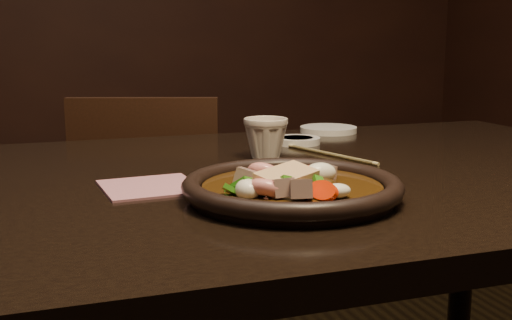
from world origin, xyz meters
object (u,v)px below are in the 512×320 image
object	(u,v)px
tea_cup	(266,137)
table	(249,219)
chair	(153,232)
plate	(292,188)

from	to	relation	value
tea_cup	table	bearing A→B (deg)	-121.68
chair	plate	distance (m)	0.93
table	tea_cup	world-z (taller)	tea_cup
chair	table	bearing A→B (deg)	112.14
table	plate	xyz separation A→B (m)	(0.00, -0.18, 0.09)
plate	tea_cup	xyz separation A→B (m)	(0.07, 0.29, 0.03)
table	plate	world-z (taller)	plate
chair	tea_cup	bearing A→B (deg)	119.81
table	chair	xyz separation A→B (m)	(-0.04, 0.70, -0.22)
plate	table	bearing A→B (deg)	91.18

